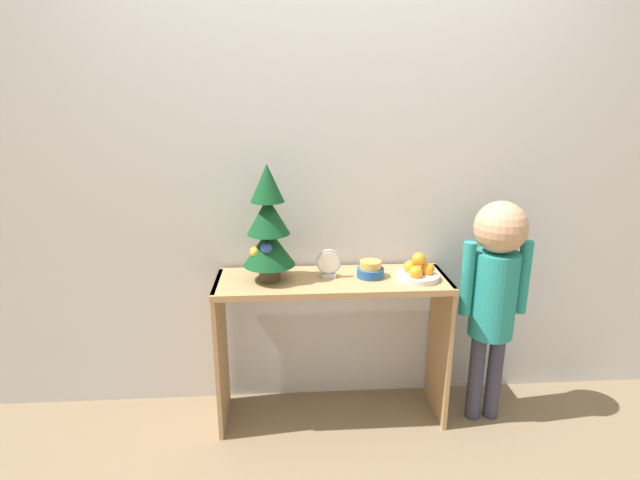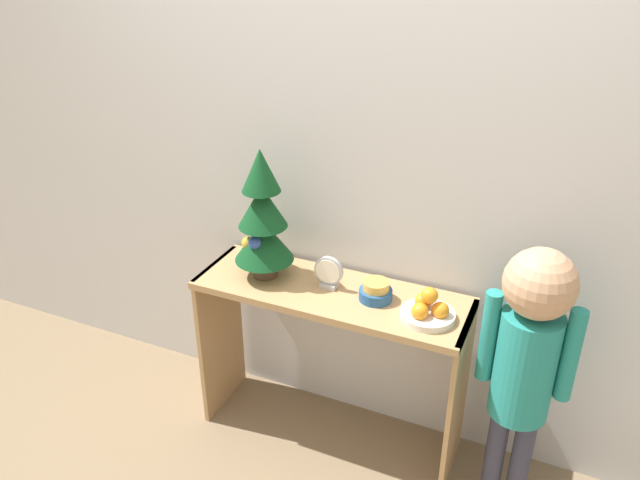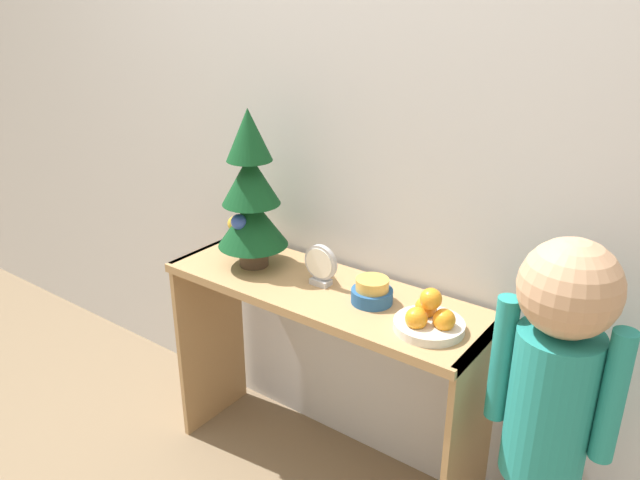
{
  "view_description": "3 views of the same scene",
  "coord_description": "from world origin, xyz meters",
  "px_view_note": "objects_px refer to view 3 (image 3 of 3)",
  "views": [
    {
      "loc": [
        -0.21,
        -2.06,
        1.62
      ],
      "look_at": [
        -0.06,
        0.19,
        0.96
      ],
      "focal_mm": 28.0,
      "sensor_mm": 36.0,
      "label": 1
    },
    {
      "loc": [
        0.83,
        -1.79,
        2.09
      ],
      "look_at": [
        -0.05,
        0.19,
        0.98
      ],
      "focal_mm": 35.0,
      "sensor_mm": 36.0,
      "label": 2
    },
    {
      "loc": [
        1.09,
        -1.3,
        1.69
      ],
      "look_at": [
        0.02,
        0.15,
        0.94
      ],
      "focal_mm": 35.0,
      "sensor_mm": 36.0,
      "label": 3
    }
  ],
  "objects_px": {
    "child_figure": "(554,383)",
    "singing_bowl": "(372,292)",
    "fruit_bowl": "(429,319)",
    "mini_tree": "(251,193)",
    "desk_clock": "(321,266)"
  },
  "relations": [
    {
      "from": "child_figure",
      "to": "singing_bowl",
      "type": "bearing_deg",
      "value": 172.4
    },
    {
      "from": "singing_bowl",
      "to": "desk_clock",
      "type": "distance_m",
      "value": 0.21
    },
    {
      "from": "fruit_bowl",
      "to": "child_figure",
      "type": "relative_size",
      "value": 0.18
    },
    {
      "from": "desk_clock",
      "to": "child_figure",
      "type": "height_order",
      "value": "child_figure"
    },
    {
      "from": "mini_tree",
      "to": "singing_bowl",
      "type": "distance_m",
      "value": 0.54
    },
    {
      "from": "fruit_bowl",
      "to": "desk_clock",
      "type": "height_order",
      "value": "desk_clock"
    },
    {
      "from": "fruit_bowl",
      "to": "child_figure",
      "type": "bearing_deg",
      "value": -5.03
    },
    {
      "from": "mini_tree",
      "to": "child_figure",
      "type": "height_order",
      "value": "mini_tree"
    },
    {
      "from": "mini_tree",
      "to": "desk_clock",
      "type": "distance_m",
      "value": 0.35
    },
    {
      "from": "singing_bowl",
      "to": "desk_clock",
      "type": "height_order",
      "value": "desk_clock"
    },
    {
      "from": "fruit_bowl",
      "to": "mini_tree",
      "type": "bearing_deg",
      "value": 177.16
    },
    {
      "from": "fruit_bowl",
      "to": "child_figure",
      "type": "xyz_separation_m",
      "value": [
        0.37,
        -0.03,
        -0.05
      ]
    },
    {
      "from": "desk_clock",
      "to": "child_figure",
      "type": "bearing_deg",
      "value": -5.91
    },
    {
      "from": "singing_bowl",
      "to": "mini_tree",
      "type": "bearing_deg",
      "value": -178.66
    },
    {
      "from": "mini_tree",
      "to": "fruit_bowl",
      "type": "distance_m",
      "value": 0.75
    }
  ]
}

